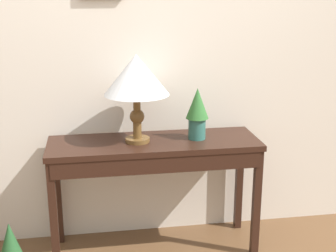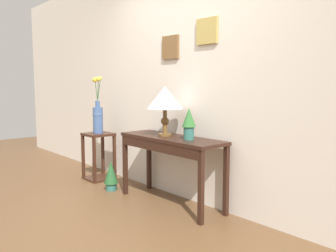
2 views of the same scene
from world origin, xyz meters
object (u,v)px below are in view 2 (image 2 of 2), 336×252
(potted_plant_floor, at_px, (111,174))
(flower_vase_tall, at_px, (98,116))
(table_lamp, at_px, (165,99))
(pedestal_stand_left, at_px, (99,156))
(console_table, at_px, (169,146))
(potted_plant_on_console, at_px, (189,122))

(potted_plant_floor, bearing_deg, flower_vase_tall, 164.54)
(table_lamp, bearing_deg, pedestal_stand_left, -177.07)
(console_table, distance_m, flower_vase_tall, 1.44)
(table_lamp, xyz_separation_m, potted_plant_on_console, (0.37, 0.00, -0.22))
(potted_plant_on_console, xyz_separation_m, pedestal_stand_left, (-1.68, -0.07, -0.60))
(pedestal_stand_left, xyz_separation_m, flower_vase_tall, (0.00, -0.00, 0.56))
(table_lamp, relative_size, potted_plant_on_console, 1.67)
(potted_plant_on_console, bearing_deg, pedestal_stand_left, -177.69)
(pedestal_stand_left, xyz_separation_m, potted_plant_floor, (0.56, -0.15, -0.12))
(table_lamp, distance_m, flower_vase_tall, 1.34)
(table_lamp, relative_size, potted_plant_floor, 1.45)
(table_lamp, xyz_separation_m, flower_vase_tall, (-1.31, -0.07, -0.26))
(table_lamp, distance_m, potted_plant_floor, 1.22)
(console_table, relative_size, pedestal_stand_left, 2.03)
(console_table, relative_size, flower_vase_tall, 1.71)
(pedestal_stand_left, bearing_deg, table_lamp, 2.93)
(potted_plant_on_console, bearing_deg, potted_plant_floor, -168.82)
(console_table, relative_size, table_lamp, 2.43)
(console_table, xyz_separation_m, pedestal_stand_left, (-1.42, -0.04, -0.32))
(potted_plant_on_console, height_order, potted_plant_floor, potted_plant_on_console)
(console_table, relative_size, potted_plant_on_console, 4.05)
(console_table, bearing_deg, potted_plant_on_console, 5.42)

